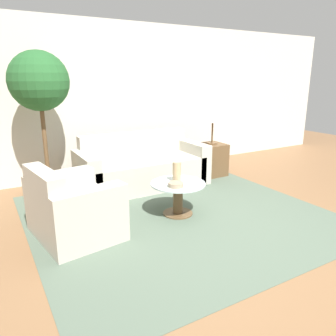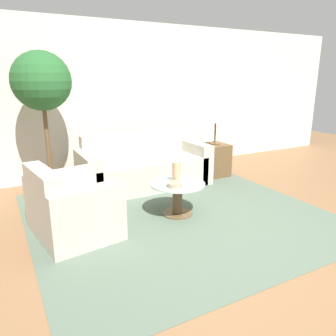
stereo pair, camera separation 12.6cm
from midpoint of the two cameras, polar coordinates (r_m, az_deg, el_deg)
name	(u,v)px [view 2 (the right image)]	position (r m, az deg, el deg)	size (l,w,h in m)	color
ground_plane	(227,238)	(3.70, 11.17, -11.93)	(14.00, 14.00, 0.00)	brown
wall_back	(123,100)	(5.93, -7.22, 11.72)	(10.00, 0.06, 2.60)	beige
rug	(177,214)	(4.22, 2.49, -7.97)	(3.54, 3.37, 0.01)	#4C5B4C
sofa_main	(144,168)	(5.23, -3.60, 0.00)	(2.02, 0.85, 0.83)	#B2AD9E
armchair	(69,210)	(3.73, -16.00, -7.09)	(0.92, 1.08, 0.80)	#B2AD9E
coffee_table	(177,194)	(4.12, 2.53, -4.57)	(0.69, 0.69, 0.42)	brown
side_table	(214,160)	(5.81, 8.64, 1.40)	(0.44, 0.44, 0.56)	brown
table_lamp	(216,117)	(5.67, 8.96, 8.82)	(0.37, 0.37, 0.59)	brown
potted_plant	(42,91)	(4.88, -20.33, 12.48)	(0.80, 0.80, 2.04)	#93704C
vase	(176,172)	(4.08, 2.34, -0.71)	(0.10, 0.10, 0.26)	tan
bowl	(175,185)	(3.93, 2.11, -2.92)	(0.19, 0.19, 0.05)	gray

